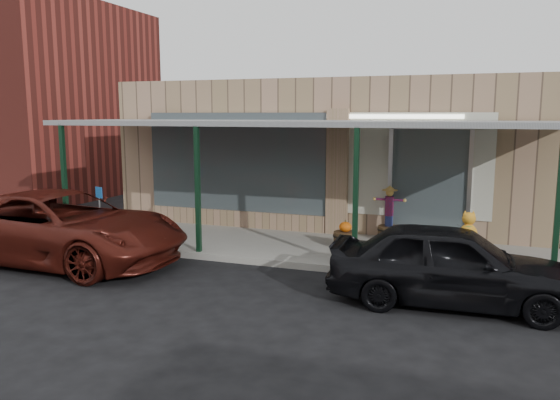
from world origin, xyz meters
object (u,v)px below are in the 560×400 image
(handicap_sign, at_px, (100,206))
(parked_sedan, at_px, (452,264))
(barrel_scarecrow, at_px, (389,222))
(barrel_pumpkin, at_px, (345,238))
(car_maroon, at_px, (61,227))

(handicap_sign, distance_m, parked_sedan, 8.59)
(barrel_scarecrow, relative_size, handicap_sign, 1.03)
(barrel_pumpkin, bearing_deg, handicap_sign, -168.00)
(barrel_pumpkin, bearing_deg, car_maroon, -153.47)
(barrel_scarecrow, bearing_deg, car_maroon, -128.93)
(barrel_scarecrow, bearing_deg, handicap_sign, -140.76)
(barrel_scarecrow, relative_size, car_maroon, 0.24)
(handicap_sign, relative_size, car_maroon, 0.23)
(parked_sedan, xyz_separation_m, car_maroon, (-8.25, -0.06, 0.08))
(barrel_scarecrow, distance_m, car_maroon, 7.71)
(barrel_pumpkin, relative_size, handicap_sign, 0.49)
(barrel_scarecrow, distance_m, barrel_pumpkin, 1.43)
(barrel_scarecrow, height_order, parked_sedan, parked_sedan)
(car_maroon, bearing_deg, handicap_sign, 7.71)
(barrel_pumpkin, xyz_separation_m, parked_sedan, (2.50, -2.81, 0.33))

